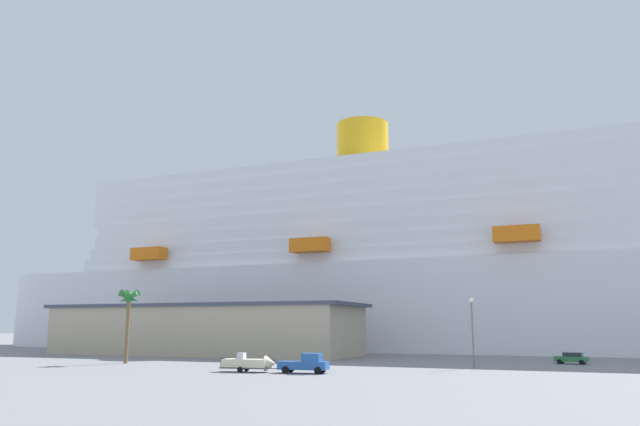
{
  "coord_description": "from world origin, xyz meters",
  "views": [
    {
      "loc": [
        32.87,
        -74.43,
        5.32
      ],
      "look_at": [
        -4.98,
        27.18,
        25.15
      ],
      "focal_mm": 34.42,
      "sensor_mm": 36.0,
      "label": 1
    }
  ],
  "objects_px": {
    "pickup_truck": "(306,364)",
    "small_boat_on_trailer": "(251,363)",
    "palm_tree": "(129,303)",
    "street_lamp": "(472,323)",
    "parked_car_green_wagon": "(572,358)",
    "parked_car_yellow_taxi": "(135,350)",
    "cruise_ship": "(525,268)"
  },
  "relations": [
    {
      "from": "small_boat_on_trailer",
      "to": "parked_car_yellow_taxi",
      "type": "height_order",
      "value": "small_boat_on_trailer"
    },
    {
      "from": "cruise_ship",
      "to": "parked_car_yellow_taxi",
      "type": "bearing_deg",
      "value": -150.51
    },
    {
      "from": "street_lamp",
      "to": "parked_car_green_wagon",
      "type": "distance_m",
      "value": 18.26
    },
    {
      "from": "cruise_ship",
      "to": "pickup_truck",
      "type": "relative_size",
      "value": 47.55
    },
    {
      "from": "cruise_ship",
      "to": "pickup_truck",
      "type": "bearing_deg",
      "value": -108.33
    },
    {
      "from": "palm_tree",
      "to": "parked_car_yellow_taxi",
      "type": "relative_size",
      "value": 2.39
    },
    {
      "from": "palm_tree",
      "to": "parked_car_green_wagon",
      "type": "distance_m",
      "value": 62.58
    },
    {
      "from": "parked_car_yellow_taxi",
      "to": "cruise_ship",
      "type": "bearing_deg",
      "value": 29.49
    },
    {
      "from": "palm_tree",
      "to": "pickup_truck",
      "type": "bearing_deg",
      "value": -14.34
    },
    {
      "from": "small_boat_on_trailer",
      "to": "parked_car_green_wagon",
      "type": "xyz_separation_m",
      "value": [
        34.94,
        28.52,
        -0.13
      ]
    },
    {
      "from": "pickup_truck",
      "to": "parked_car_yellow_taxi",
      "type": "distance_m",
      "value": 52.42
    },
    {
      "from": "parked_car_green_wagon",
      "to": "small_boat_on_trailer",
      "type": "bearing_deg",
      "value": -140.79
    },
    {
      "from": "cruise_ship",
      "to": "small_boat_on_trailer",
      "type": "relative_size",
      "value": 36.97
    },
    {
      "from": "pickup_truck",
      "to": "parked_car_green_wagon",
      "type": "distance_m",
      "value": 39.87
    },
    {
      "from": "small_boat_on_trailer",
      "to": "street_lamp",
      "type": "height_order",
      "value": "street_lamp"
    },
    {
      "from": "pickup_truck",
      "to": "street_lamp",
      "type": "relative_size",
      "value": 0.66
    },
    {
      "from": "pickup_truck",
      "to": "street_lamp",
      "type": "distance_m",
      "value": 22.77
    },
    {
      "from": "street_lamp",
      "to": "parked_car_green_wagon",
      "type": "relative_size",
      "value": 1.89
    },
    {
      "from": "small_boat_on_trailer",
      "to": "street_lamp",
      "type": "xyz_separation_m",
      "value": [
        23.25,
        15.32,
        4.62
      ]
    },
    {
      "from": "cruise_ship",
      "to": "pickup_truck",
      "type": "xyz_separation_m",
      "value": [
        -21.71,
        -65.53,
        -15.6
      ]
    },
    {
      "from": "parked_car_green_wagon",
      "to": "parked_car_yellow_taxi",
      "type": "height_order",
      "value": "same"
    },
    {
      "from": "pickup_truck",
      "to": "palm_tree",
      "type": "xyz_separation_m",
      "value": [
        -30.31,
        7.75,
        7.37
      ]
    },
    {
      "from": "pickup_truck",
      "to": "parked_car_yellow_taxi",
      "type": "height_order",
      "value": "pickup_truck"
    },
    {
      "from": "palm_tree",
      "to": "street_lamp",
      "type": "relative_size",
      "value": 1.19
    },
    {
      "from": "pickup_truck",
      "to": "small_boat_on_trailer",
      "type": "bearing_deg",
      "value": -174.93
    },
    {
      "from": "cruise_ship",
      "to": "parked_car_yellow_taxi",
      "type": "relative_size",
      "value": 63.24
    },
    {
      "from": "small_boat_on_trailer",
      "to": "parked_car_green_wagon",
      "type": "bearing_deg",
      "value": 39.21
    },
    {
      "from": "pickup_truck",
      "to": "palm_tree",
      "type": "bearing_deg",
      "value": 165.66
    },
    {
      "from": "small_boat_on_trailer",
      "to": "palm_tree",
      "type": "distance_m",
      "value": 26.29
    },
    {
      "from": "pickup_truck",
      "to": "palm_tree",
      "type": "distance_m",
      "value": 32.14
    },
    {
      "from": "pickup_truck",
      "to": "parked_car_green_wagon",
      "type": "height_order",
      "value": "pickup_truck"
    },
    {
      "from": "parked_car_green_wagon",
      "to": "parked_car_yellow_taxi",
      "type": "relative_size",
      "value": 1.06
    }
  ]
}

